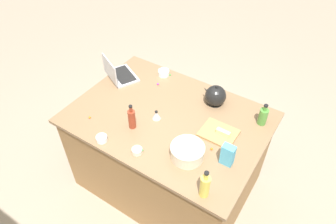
{
  "coord_description": "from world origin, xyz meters",
  "views": [
    {
      "loc": [
        -1.0,
        1.53,
        2.66
      ],
      "look_at": [
        0.0,
        0.0,
        0.95
      ],
      "focal_mm": 33.05,
      "sensor_mm": 36.0,
      "label": 1
    }
  ],
  "objects_px": {
    "mixing_bowl_large": "(187,152)",
    "kettle": "(215,96)",
    "bottle_olive": "(263,116)",
    "cutting_board": "(219,133)",
    "butter_stick_left": "(223,132)",
    "bottle_soy": "(132,119)",
    "bottle_oil": "(205,186)",
    "ramekin_wide": "(137,151)",
    "kitchen_timer": "(156,115)",
    "laptop": "(118,74)",
    "candy_bag": "(228,155)",
    "ramekin_small": "(102,139)",
    "ramekin_medium": "(164,73)"
  },
  "relations": [
    {
      "from": "mixing_bowl_large",
      "to": "kettle",
      "type": "relative_size",
      "value": 1.17
    },
    {
      "from": "bottle_oil",
      "to": "kitchen_timer",
      "type": "bearing_deg",
      "value": -32.14
    },
    {
      "from": "mixing_bowl_large",
      "to": "bottle_olive",
      "type": "xyz_separation_m",
      "value": [
        -0.32,
        -0.62,
        0.02
      ]
    },
    {
      "from": "mixing_bowl_large",
      "to": "kitchen_timer",
      "type": "xyz_separation_m",
      "value": [
        0.41,
        -0.21,
        -0.02
      ]
    },
    {
      "from": "butter_stick_left",
      "to": "kitchen_timer",
      "type": "xyz_separation_m",
      "value": [
        0.54,
        0.12,
        -0.0
      ]
    },
    {
      "from": "laptop",
      "to": "bottle_olive",
      "type": "distance_m",
      "value": 1.36
    },
    {
      "from": "kettle",
      "to": "kitchen_timer",
      "type": "distance_m",
      "value": 0.53
    },
    {
      "from": "ramekin_wide",
      "to": "kitchen_timer",
      "type": "xyz_separation_m",
      "value": [
        0.09,
        -0.37,
        0.02
      ]
    },
    {
      "from": "ramekin_wide",
      "to": "candy_bag",
      "type": "relative_size",
      "value": 0.46
    },
    {
      "from": "bottle_soy",
      "to": "ramekin_medium",
      "type": "distance_m",
      "value": 0.73
    },
    {
      "from": "bottle_oil",
      "to": "cutting_board",
      "type": "bearing_deg",
      "value": -73.58
    },
    {
      "from": "kettle",
      "to": "candy_bag",
      "type": "distance_m",
      "value": 0.64
    },
    {
      "from": "butter_stick_left",
      "to": "ramekin_medium",
      "type": "xyz_separation_m",
      "value": [
        0.82,
        -0.41,
        -0.01
      ]
    },
    {
      "from": "ramekin_wide",
      "to": "kettle",
      "type": "bearing_deg",
      "value": -105.65
    },
    {
      "from": "kettle",
      "to": "candy_bag",
      "type": "height_order",
      "value": "kettle"
    },
    {
      "from": "kettle",
      "to": "laptop",
      "type": "bearing_deg",
      "value": 10.41
    },
    {
      "from": "bottle_oil",
      "to": "cutting_board",
      "type": "relative_size",
      "value": 0.85
    },
    {
      "from": "ramekin_small",
      "to": "bottle_soy",
      "type": "bearing_deg",
      "value": -113.3
    },
    {
      "from": "bottle_oil",
      "to": "ramekin_wide",
      "type": "distance_m",
      "value": 0.58
    },
    {
      "from": "ramekin_small",
      "to": "candy_bag",
      "type": "xyz_separation_m",
      "value": [
        -0.88,
        -0.32,
        0.06
      ]
    },
    {
      "from": "ramekin_wide",
      "to": "laptop",
      "type": "bearing_deg",
      "value": -42.13
    },
    {
      "from": "kettle",
      "to": "cutting_board",
      "type": "distance_m",
      "value": 0.37
    },
    {
      "from": "cutting_board",
      "to": "butter_stick_left",
      "type": "xyz_separation_m",
      "value": [
        -0.04,
        0.0,
        0.03
      ]
    },
    {
      "from": "butter_stick_left",
      "to": "ramekin_medium",
      "type": "bearing_deg",
      "value": -26.46
    },
    {
      "from": "mixing_bowl_large",
      "to": "bottle_olive",
      "type": "bearing_deg",
      "value": -117.6
    },
    {
      "from": "ramekin_medium",
      "to": "candy_bag",
      "type": "height_order",
      "value": "candy_bag"
    },
    {
      "from": "ramekin_wide",
      "to": "candy_bag",
      "type": "bearing_deg",
      "value": -155.07
    },
    {
      "from": "ramekin_wide",
      "to": "kitchen_timer",
      "type": "height_order",
      "value": "kitchen_timer"
    },
    {
      "from": "bottle_soy",
      "to": "ramekin_small",
      "type": "distance_m",
      "value": 0.27
    },
    {
      "from": "ramekin_small",
      "to": "laptop",
      "type": "bearing_deg",
      "value": -59.48
    },
    {
      "from": "ramekin_small",
      "to": "ramekin_wide",
      "type": "distance_m",
      "value": 0.3
    },
    {
      "from": "ramekin_medium",
      "to": "ramekin_wide",
      "type": "relative_size",
      "value": 1.35
    },
    {
      "from": "cutting_board",
      "to": "butter_stick_left",
      "type": "distance_m",
      "value": 0.04
    },
    {
      "from": "ramekin_medium",
      "to": "mixing_bowl_large",
      "type": "bearing_deg",
      "value": 133.3
    },
    {
      "from": "butter_stick_left",
      "to": "ramekin_wide",
      "type": "height_order",
      "value": "butter_stick_left"
    },
    {
      "from": "bottle_soy",
      "to": "kettle",
      "type": "relative_size",
      "value": 1.04
    },
    {
      "from": "kitchen_timer",
      "to": "candy_bag",
      "type": "relative_size",
      "value": 0.45
    },
    {
      "from": "kettle",
      "to": "cutting_board",
      "type": "xyz_separation_m",
      "value": [
        -0.19,
        0.31,
        -0.07
      ]
    },
    {
      "from": "ramekin_wide",
      "to": "butter_stick_left",
      "type": "bearing_deg",
      "value": -132.41
    },
    {
      "from": "ramekin_small",
      "to": "candy_bag",
      "type": "height_order",
      "value": "candy_bag"
    },
    {
      "from": "bottle_soy",
      "to": "bottle_oil",
      "type": "height_order",
      "value": "bottle_oil"
    },
    {
      "from": "laptop",
      "to": "bottle_soy",
      "type": "distance_m",
      "value": 0.67
    },
    {
      "from": "mixing_bowl_large",
      "to": "cutting_board",
      "type": "distance_m",
      "value": 0.34
    },
    {
      "from": "laptop",
      "to": "candy_bag",
      "type": "bearing_deg",
      "value": 164.3
    },
    {
      "from": "laptop",
      "to": "mixing_bowl_large",
      "type": "height_order",
      "value": "laptop"
    },
    {
      "from": "laptop",
      "to": "kettle",
      "type": "distance_m",
      "value": 0.94
    },
    {
      "from": "bottle_oil",
      "to": "butter_stick_left",
      "type": "bearing_deg",
      "value": -77.17
    },
    {
      "from": "laptop",
      "to": "bottle_olive",
      "type": "xyz_separation_m",
      "value": [
        -1.35,
        -0.16,
        0.03
      ]
    },
    {
      "from": "cutting_board",
      "to": "kitchen_timer",
      "type": "height_order",
      "value": "kitchen_timer"
    },
    {
      "from": "butter_stick_left",
      "to": "ramekin_small",
      "type": "distance_m",
      "value": 0.92
    }
  ]
}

